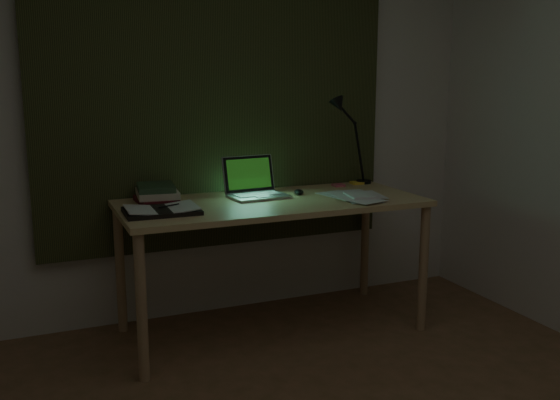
{
  "coord_description": "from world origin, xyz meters",
  "views": [
    {
      "loc": [
        -1.14,
        -1.73,
        1.5
      ],
      "look_at": [
        0.19,
        1.42,
        0.82
      ],
      "focal_mm": 40.0,
      "sensor_mm": 36.0,
      "label": 1
    }
  ],
  "objects_px": {
    "desk": "(272,266)",
    "open_textbook": "(162,210)",
    "desk_lamp": "(365,142)",
    "loose_papers": "(351,197)",
    "laptop": "(258,178)",
    "book_stack": "(157,193)"
  },
  "relations": [
    {
      "from": "desk",
      "to": "open_textbook",
      "type": "relative_size",
      "value": 4.55
    },
    {
      "from": "desk",
      "to": "desk_lamp",
      "type": "relative_size",
      "value": 3.16
    },
    {
      "from": "desk_lamp",
      "to": "desk",
      "type": "bearing_deg",
      "value": -158.8
    },
    {
      "from": "loose_papers",
      "to": "open_textbook",
      "type": "bearing_deg",
      "value": 178.59
    },
    {
      "from": "laptop",
      "to": "book_stack",
      "type": "relative_size",
      "value": 1.38
    },
    {
      "from": "desk_lamp",
      "to": "open_textbook",
      "type": "bearing_deg",
      "value": -164.69
    },
    {
      "from": "open_textbook",
      "to": "book_stack",
      "type": "xyz_separation_m",
      "value": [
        0.04,
        0.29,
        0.04
      ]
    },
    {
      "from": "laptop",
      "to": "desk",
      "type": "bearing_deg",
      "value": -74.8
    },
    {
      "from": "book_stack",
      "to": "desk_lamp",
      "type": "distance_m",
      "value": 1.43
    },
    {
      "from": "loose_papers",
      "to": "desk_lamp",
      "type": "bearing_deg",
      "value": 52.01
    },
    {
      "from": "desk_lamp",
      "to": "loose_papers",
      "type": "bearing_deg",
      "value": -128.04
    },
    {
      "from": "open_textbook",
      "to": "desk_lamp",
      "type": "distance_m",
      "value": 1.52
    },
    {
      "from": "desk",
      "to": "desk_lamp",
      "type": "distance_m",
      "value": 1.08
    },
    {
      "from": "laptop",
      "to": "loose_papers",
      "type": "xyz_separation_m",
      "value": [
        0.49,
        -0.23,
        -0.11
      ]
    },
    {
      "from": "desk",
      "to": "desk_lamp",
      "type": "height_order",
      "value": "desk_lamp"
    },
    {
      "from": "book_stack",
      "to": "loose_papers",
      "type": "height_order",
      "value": "book_stack"
    },
    {
      "from": "loose_papers",
      "to": "desk",
      "type": "bearing_deg",
      "value": 165.29
    },
    {
      "from": "laptop",
      "to": "desk_lamp",
      "type": "distance_m",
      "value": 0.86
    },
    {
      "from": "desk",
      "to": "laptop",
      "type": "distance_m",
      "value": 0.53
    },
    {
      "from": "laptop",
      "to": "book_stack",
      "type": "bearing_deg",
      "value": 166.2
    },
    {
      "from": "open_textbook",
      "to": "loose_papers",
      "type": "height_order",
      "value": "open_textbook"
    },
    {
      "from": "book_stack",
      "to": "desk_lamp",
      "type": "height_order",
      "value": "desk_lamp"
    }
  ]
}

